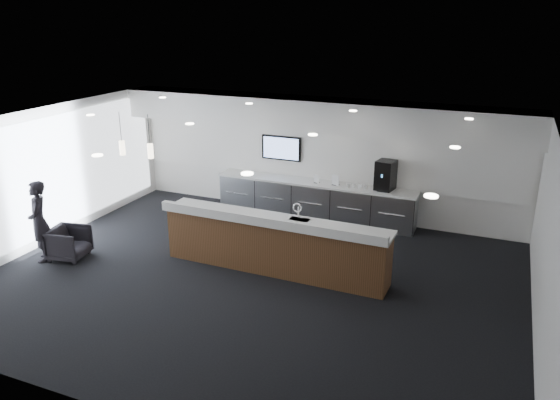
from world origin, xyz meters
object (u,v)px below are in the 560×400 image
at_px(coffee_machine, 386,175).
at_px(lounge_guest, 39,221).
at_px(armchair, 69,243).
at_px(service_counter, 274,244).

height_order(coffee_machine, lounge_guest, lounge_guest).
distance_m(armchair, lounge_guest, 0.73).
relative_size(service_counter, lounge_guest, 2.73).
bearing_deg(coffee_machine, armchair, -133.26).
xyz_separation_m(armchair, lounge_guest, (-0.44, -0.27, 0.52)).
distance_m(coffee_machine, armchair, 7.18).
relative_size(coffee_machine, lounge_guest, 0.41).
relative_size(service_counter, armchair, 6.29).
bearing_deg(coffee_machine, lounge_guest, -133.66).
bearing_deg(lounge_guest, service_counter, 67.96).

